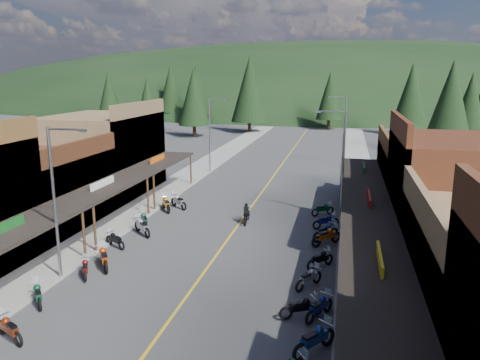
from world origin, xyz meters
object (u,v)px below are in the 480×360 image
Objects in this scene: pine_7 at (171,89)px; pedestrian_east_b at (359,199)px; bike_west_3 at (9,328)px; bike_west_11 at (179,201)px; bike_west_7 at (115,239)px; bike_east_8 at (326,235)px; pedestrian_east_a at (360,293)px; pine_8 at (148,105)px; bike_east_6 at (309,277)px; shop_east_3 at (431,180)px; bike_east_4 at (301,306)px; pine_0 at (109,94)px; streetlight_3 at (344,127)px; rider_on_bike at (247,215)px; pine_4 at (411,93)px; bike_east_10 at (326,220)px; pine_11 at (451,101)px; bike_west_9 at (144,220)px; pine_10 at (194,97)px; bike_east_9 at (326,231)px; bike_west_6 at (104,257)px; bike_east_7 at (320,258)px; streetlight_1 at (211,132)px; pine_1 at (196,90)px; shop_east_2 at (461,199)px; pine_2 at (250,88)px; streetlight_2 at (341,159)px; shop_west_3 at (104,154)px; bike_east_3 at (314,338)px; bike_east_5 at (319,306)px; bike_west_4 at (38,294)px; bike_west_5 at (85,267)px; pine_3 at (330,96)px; shop_west_2 at (37,191)px; bike_east_11 at (323,209)px.

pine_7 reaches higher than pedestrian_east_b.
bike_west_11 is (0.09, 19.56, 0.05)m from bike_west_3.
bike_west_7 is 0.84× the size of bike_east_8.
pedestrian_east_a is 16.21m from pedestrian_east_b.
pine_8 reaches higher than bike_east_6.
shop_east_3 reaches higher than bike_east_4.
streetlight_3 is at bearing -34.28° from pine_0.
bike_east_4 is at bearing -71.52° from rider_on_bike.
streetlight_3 reaches higher than bike_east_4.
pine_4 is 6.19× the size of bike_east_10.
rider_on_bike is at bearing -122.90° from bike_east_10.
pine_11 is 44.48m from bike_west_9.
bike_east_4 is (23.59, -57.32, -6.22)m from pine_10.
bike_east_9 is at bearing -62.76° from pine_10.
pine_7 is 91.85m from pedestrian_east_a.
bike_east_4 is at bearing -50.73° from bike_west_6.
bike_east_7 is 0.85× the size of bike_east_8.
streetlight_1 is at bearing 160.15° from bike_east_7.
pine_7 reaches higher than shop_east_3.
pine_7 is 1.25× the size of pine_8.
streetlight_3 is 0.64× the size of pine_1.
bike_west_7 is (-20.24, -2.90, -2.97)m from shop_east_2.
bike_west_11 is 0.95× the size of bike_east_8.
bike_east_7 is 8.93m from rider_on_bike.
pine_10 is at bearing -135.00° from pine_2.
pine_8 is at bearing 132.14° from streetlight_2.
shop_west_3 is 9.33m from bike_west_11.
shop_west_3 is at bearing 60.45° from bike_west_7.
bike_east_5 is (0.04, 2.73, -0.07)m from bike_east_3.
bike_east_9 is (0.52, 7.21, 0.06)m from bike_east_6.
streetlight_1 is 4.13× the size of bike_west_4.
shop_west_3 reaches higher than bike_west_3.
bike_west_5 is (-0.27, 6.19, -0.04)m from bike_west_3.
bike_west_5 is 13.06m from bike_east_3.
pine_2 is at bearing 116.96° from shop_east_3.
shop_east_3 is 5.91× the size of pedestrian_east_b.
pine_2 is 57.81m from bike_east_9.
bike_west_6 is (-25.56, -42.24, -6.52)m from pine_11.
bike_west_9 is at bearing -177.09° from bike_east_6.
bike_east_3 is 1.23× the size of pedestrian_east_b.
pine_3 is 4.69× the size of bike_west_6.
streetlight_1 is 33.92m from bike_west_3.
bike_east_7 is (19.86, -3.26, -1.98)m from shop_west_2.
bike_east_7 is at bearing -34.64° from bike_east_11.
bike_west_9 is at bearing -76.05° from pine_10.
streetlight_1 is at bearing -85.16° from pine_2.
bike_west_11 is 6.59m from rider_on_bike.
bike_east_11 is (-0.44, 5.41, -0.09)m from bike_east_9.
bike_west_11 reaches higher than bike_west_4.
pine_4 is 71.16m from bike_east_3.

